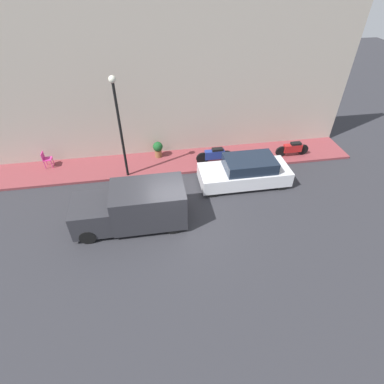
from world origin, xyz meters
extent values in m
plane|color=#2D2D33|center=(0.00, 0.00, 0.00)|extent=(60.00, 60.00, 0.00)
cube|color=brown|center=(4.56, 0.00, 0.06)|extent=(2.22, 19.56, 0.12)
cube|color=#B2A899|center=(5.82, 0.00, 3.82)|extent=(0.30, 19.56, 7.63)
cube|color=silver|center=(2.23, -3.35, 0.52)|extent=(1.73, 4.28, 0.69)
cube|color=#192333|center=(2.23, -3.56, 1.13)|extent=(1.52, 2.36, 0.54)
cylinder|color=black|center=(1.49, -1.67, 0.32)|extent=(0.20, 0.63, 0.63)
cylinder|color=black|center=(2.97, -1.67, 0.32)|extent=(0.20, 0.63, 0.63)
cylinder|color=black|center=(1.49, -5.02, 0.32)|extent=(0.20, 0.63, 0.63)
cylinder|color=black|center=(2.97, -5.02, 0.32)|extent=(0.20, 0.63, 0.63)
cube|color=#2D2D33|center=(0.29, 1.26, 0.97)|extent=(1.83, 2.90, 1.59)
cube|color=#2D2D33|center=(0.29, 3.49, 0.73)|extent=(1.74, 1.56, 1.12)
cube|color=#192333|center=(0.29, 3.72, 1.05)|extent=(1.56, 0.86, 0.45)
cylinder|color=black|center=(-0.50, 3.70, 0.32)|extent=(0.22, 0.64, 0.64)
cylinder|color=black|center=(1.08, 3.70, 0.32)|extent=(0.22, 0.64, 0.64)
cylinder|color=black|center=(-0.50, 0.39, 0.32)|extent=(0.22, 0.64, 0.64)
cylinder|color=black|center=(1.08, 0.39, 0.32)|extent=(0.22, 0.64, 0.64)
cube|color=navy|center=(4.06, -2.31, 0.63)|extent=(0.30, 1.02, 0.45)
cube|color=black|center=(4.06, -2.45, 0.92)|extent=(0.27, 0.56, 0.12)
cylinder|color=black|center=(4.06, -1.67, 0.45)|extent=(0.10, 0.66, 0.66)
cylinder|color=black|center=(4.06, -2.94, 0.45)|extent=(0.10, 0.66, 0.66)
cube|color=#B21E1E|center=(4.09, -6.64, 0.58)|extent=(0.30, 0.98, 0.41)
cube|color=black|center=(4.09, -6.77, 0.85)|extent=(0.27, 0.54, 0.12)
cylinder|color=black|center=(4.09, -6.01, 0.42)|extent=(0.10, 0.59, 0.59)
cylinder|color=black|center=(4.09, -7.27, 0.42)|extent=(0.10, 0.59, 0.59)
cylinder|color=black|center=(3.67, 2.21, 2.45)|extent=(0.12, 0.12, 4.64)
sphere|color=silver|center=(3.67, 2.21, 4.86)|extent=(0.31, 0.31, 0.31)
cylinder|color=brown|center=(5.13, 0.56, 0.33)|extent=(0.37, 0.37, 0.40)
sphere|color=#195123|center=(5.13, 0.56, 0.74)|extent=(0.53, 0.53, 0.53)
cube|color=#D8338C|center=(5.06, 6.22, 0.60)|extent=(0.40, 0.40, 0.04)
cube|color=#D8338C|center=(5.06, 6.40, 0.80)|extent=(0.40, 0.04, 0.36)
cylinder|color=#D8338C|center=(4.89, 6.05, 0.35)|extent=(0.04, 0.04, 0.46)
cylinder|color=#D8338C|center=(5.23, 6.05, 0.35)|extent=(0.04, 0.04, 0.46)
cylinder|color=#D8338C|center=(4.89, 6.39, 0.35)|extent=(0.04, 0.04, 0.46)
cylinder|color=#D8338C|center=(5.23, 6.39, 0.35)|extent=(0.04, 0.04, 0.46)
camera|label=1|loc=(-8.92, 1.00, 8.91)|focal=28.00mm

